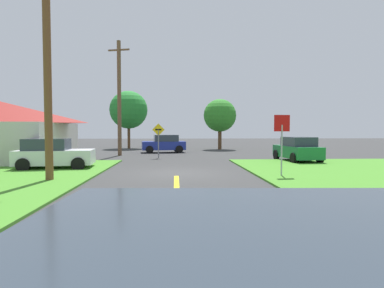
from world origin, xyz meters
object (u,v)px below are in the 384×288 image
Objects in this scene: stop_sign at (282,134)px; pine_tree_center at (129,110)px; car_approaching_junction at (164,144)px; oak_tree_left at (220,116)px; car_on_crossroad at (297,149)px; utility_pole_mid at (119,97)px; parked_car_near_building at (53,154)px; utility_pole_near at (47,66)px; direction_sign at (158,137)px.

stop_sign is 24.27m from pine_tree_center.
car_approaching_junction is (-5.69, 15.40, -1.12)m from stop_sign.
oak_tree_left is (0.04, 19.78, 1.67)m from stop_sign.
car_on_crossroad is at bearing 127.95° from car_approaching_junction.
car_on_crossroad is at bearing -49.41° from pine_tree_center.
utility_pole_mid is at bearing 61.62° from car_on_crossroad.
stop_sign is 0.68× the size of parked_car_near_building.
car_approaching_junction is 17.05m from utility_pole_near.
parked_car_near_building is 8.20m from direction_sign.
parked_car_near_building is at bearing 98.28° from car_on_crossroad.
oak_tree_left is at bearing -12.93° from pine_tree_center.
utility_pole_near reaches higher than pine_tree_center.
stop_sign is at bearing -65.92° from pine_tree_center.
utility_pole_near is 22.73m from oak_tree_left.
pine_tree_center is at bearing 79.93° from parked_car_near_building.
pine_tree_center is at bearing 167.07° from oak_tree_left.
parked_car_near_building is 1.58× the size of direction_sign.
parked_car_near_building is (-14.45, -3.23, 0.00)m from car_on_crossroad.
oak_tree_left is (5.74, 4.38, 2.78)m from car_approaching_junction.
pine_tree_center is (-9.90, 2.27, 0.71)m from oak_tree_left.
car_on_crossroad is 15.48m from utility_pole_near.
stop_sign is 11.71m from parked_car_near_building.
car_on_crossroad is 14.81m from parked_car_near_building.
parked_car_near_building is 18.97m from pine_tree_center.
utility_pole_near reaches higher than parked_car_near_building.
car_on_crossroad is at bearing 6.47° from parked_car_near_building.
stop_sign is at bearing -58.69° from direction_sign.
utility_pole_near reaches higher than car_on_crossroad.
direction_sign is (3.26, -2.54, -3.13)m from utility_pole_mid.
oak_tree_left is (9.22, 7.52, -1.13)m from utility_pole_mid.
utility_pole_mid reaches higher than direction_sign.
oak_tree_left is at bearing -97.01° from stop_sign.
utility_pole_near is at bearing -77.51° from parked_car_near_building.
utility_pole_mid is at bearing 34.07° from car_approaching_junction.
oak_tree_left is at bearing 49.47° from parked_car_near_building.
utility_pole_near is at bearing -115.51° from oak_tree_left.
utility_pole_mid is at bearing 142.10° from direction_sign.
stop_sign reaches higher than car_approaching_junction.
pine_tree_center is (-4.16, 6.65, 3.49)m from car_approaching_junction.
car_approaching_junction is at bearing -142.63° from oak_tree_left.
utility_pole_mid is 11.95m from oak_tree_left.
direction_sign is at bearing 69.87° from utility_pole_near.
utility_pole_mid is 1.73× the size of oak_tree_left.
stop_sign is 15.56m from utility_pole_mid.
direction_sign is (3.82, 10.43, -3.05)m from utility_pole_near.
car_on_crossroad is 0.46× the size of utility_pole_near.
utility_pole_near is at bearing -89.70° from pine_tree_center.
utility_pole_near is at bearing 115.21° from car_on_crossroad.
oak_tree_left is (9.78, 20.49, -1.05)m from utility_pole_near.
direction_sign is at bearing 79.80° from car_approaching_junction.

